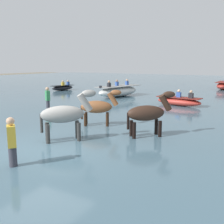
# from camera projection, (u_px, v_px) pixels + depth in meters

# --- Properties ---
(ground_plane) EXTENTS (120.00, 120.00, 0.00)m
(ground_plane) POSITION_uv_depth(u_px,v_px,m) (41.00, 158.00, 8.23)
(ground_plane) COLOR #756B56
(water_surface) EXTENTS (90.00, 90.00, 0.36)m
(water_surface) POSITION_uv_depth(u_px,v_px,m) (156.00, 107.00, 16.67)
(water_surface) COLOR #476675
(water_surface) RESTS_ON ground
(horse_lead_grey) EXTENTS (1.54, 1.61, 2.06)m
(horse_lead_grey) POSITION_uv_depth(u_px,v_px,m) (65.00, 116.00, 8.72)
(horse_lead_grey) COLOR gray
(horse_lead_grey) RESTS_ON ground
(horse_trailing_chestnut) EXTENTS (1.63, 1.11, 1.86)m
(horse_trailing_chestnut) POSITION_uv_depth(u_px,v_px,m) (98.00, 108.00, 10.91)
(horse_trailing_chestnut) COLOR brown
(horse_trailing_chestnut) RESTS_ON ground
(horse_flank_dark_bay) EXTENTS (1.51, 1.48, 1.96)m
(horse_flank_dark_bay) POSITION_uv_depth(u_px,v_px,m) (148.00, 114.00, 9.25)
(horse_flank_dark_bay) COLOR #382319
(horse_flank_dark_bay) RESTS_ON ground
(boat_mid_outer) EXTENTS (2.90, 1.22, 1.01)m
(boat_mid_outer) POSITION_uv_depth(u_px,v_px,m) (179.00, 101.00, 16.19)
(boat_mid_outer) COLOR #BC382D
(boat_mid_outer) RESTS_ON water_surface
(boat_near_starboard) EXTENTS (1.26, 2.52, 0.95)m
(boat_near_starboard) POSITION_uv_depth(u_px,v_px,m) (63.00, 88.00, 25.46)
(boat_near_starboard) COLOR black
(boat_near_starboard) RESTS_ON water_surface
(boat_near_port) EXTENTS (2.26, 4.40, 1.32)m
(boat_near_port) POSITION_uv_depth(u_px,v_px,m) (118.00, 91.00, 20.65)
(boat_near_port) COLOR silver
(boat_near_port) RESTS_ON water_surface
(boat_far_inshore) EXTENTS (1.33, 3.47, 1.23)m
(boat_far_inshore) POSITION_uv_depth(u_px,v_px,m) (224.00, 85.00, 26.45)
(boat_far_inshore) COLOR #BC382D
(boat_far_inshore) RESTS_ON water_surface
(person_onlooker_left) EXTENTS (0.38, 0.33, 1.63)m
(person_onlooker_left) POSITION_uv_depth(u_px,v_px,m) (48.00, 101.00, 14.75)
(person_onlooker_left) COLOR #383842
(person_onlooker_left) RESTS_ON ground
(person_wading_close) EXTENTS (0.38, 0.35, 1.63)m
(person_wading_close) POSITION_uv_depth(u_px,v_px,m) (12.00, 147.00, 6.56)
(person_wading_close) COLOR #383842
(person_wading_close) RESTS_ON ground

